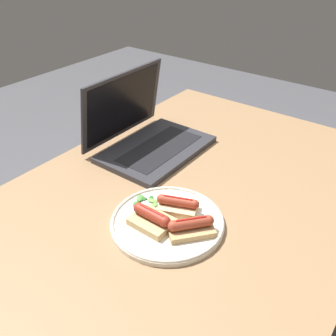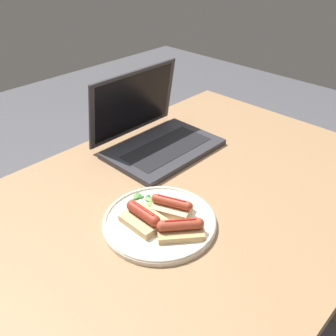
% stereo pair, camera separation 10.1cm
% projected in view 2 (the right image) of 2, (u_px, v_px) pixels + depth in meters
% --- Properties ---
extents(desk, '(1.23, 0.88, 0.74)m').
position_uv_depth(desk, '(190.00, 213.00, 1.06)').
color(desk, '#93704C').
rests_on(desk, ground_plane).
extents(laptop, '(0.35, 0.27, 0.24)m').
position_uv_depth(laptop, '(155.00, 135.00, 1.20)').
color(laptop, '#2D2D33').
rests_on(laptop, desk).
extents(plate, '(0.28, 0.28, 0.02)m').
position_uv_depth(plate, '(160.00, 221.00, 0.90)').
color(plate, silver).
rests_on(plate, desk).
extents(sausage_toast_left, '(0.08, 0.11, 0.05)m').
position_uv_depth(sausage_toast_left, '(143.00, 217.00, 0.88)').
color(sausage_toast_left, tan).
rests_on(sausage_toast_left, plate).
extents(sausage_toast_middle, '(0.12, 0.12, 0.04)m').
position_uv_depth(sausage_toast_middle, '(180.00, 228.00, 0.85)').
color(sausage_toast_middle, tan).
rests_on(sausage_toast_middle, plate).
extents(sausage_toast_right, '(0.09, 0.11, 0.05)m').
position_uv_depth(sausage_toast_right, '(172.00, 206.00, 0.92)').
color(sausage_toast_right, '#D6B784').
rests_on(sausage_toast_right, plate).
extents(salad_pile, '(0.07, 0.07, 0.01)m').
position_uv_depth(salad_pile, '(141.00, 200.00, 0.96)').
color(salad_pile, '#2D662D').
rests_on(salad_pile, plate).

